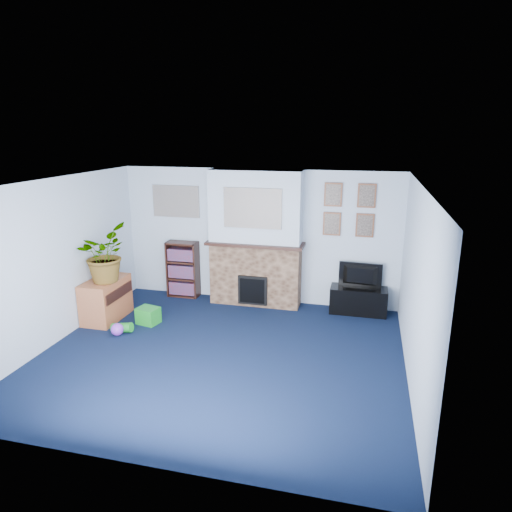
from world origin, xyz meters
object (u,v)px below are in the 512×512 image
(tv_stand, at_px, (358,300))
(sideboard, at_px, (106,299))
(television, at_px, (360,276))
(bookshelf, at_px, (183,270))

(tv_stand, distance_m, sideboard, 4.25)
(television, relative_size, bookshelf, 0.69)
(tv_stand, relative_size, sideboard, 1.09)
(bookshelf, relative_size, sideboard, 1.20)
(tv_stand, bearing_deg, bookshelf, 178.65)
(television, bearing_deg, tv_stand, 94.05)
(bookshelf, xyz_separation_m, sideboard, (-0.83, -1.33, -0.15))
(tv_stand, xyz_separation_m, television, (0.00, 0.02, 0.44))
(bookshelf, height_order, sideboard, bookshelf)
(television, xyz_separation_m, sideboard, (-4.06, -1.27, -0.31))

